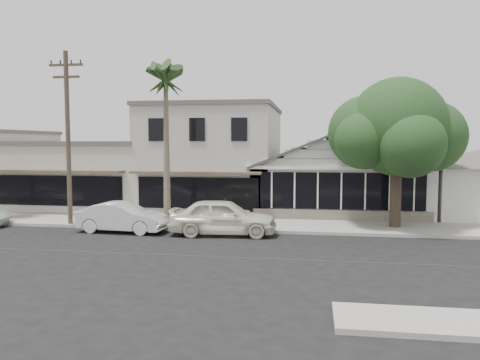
% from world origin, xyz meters
% --- Properties ---
extents(ground, '(140.00, 140.00, 0.00)m').
position_xyz_m(ground, '(0.00, 0.00, 0.00)').
color(ground, black).
rests_on(ground, ground).
extents(sidewalk_north, '(90.00, 3.50, 0.15)m').
position_xyz_m(sidewalk_north, '(-8.00, 6.75, 0.07)').
color(sidewalk_north, '#9E9991').
rests_on(sidewalk_north, ground).
extents(corner_shop, '(10.40, 8.60, 5.10)m').
position_xyz_m(corner_shop, '(5.00, 12.47, 2.62)').
color(corner_shop, silver).
rests_on(corner_shop, ground).
extents(row_building_near, '(8.00, 10.00, 6.50)m').
position_xyz_m(row_building_near, '(-3.00, 13.50, 3.25)').
color(row_building_near, beige).
rests_on(row_building_near, ground).
extents(row_building_midnear, '(10.00, 10.00, 4.20)m').
position_xyz_m(row_building_midnear, '(-12.00, 13.50, 2.10)').
color(row_building_midnear, beige).
rests_on(row_building_midnear, ground).
extents(utility_pole, '(1.80, 0.24, 9.00)m').
position_xyz_m(utility_pole, '(-9.00, 5.20, 4.79)').
color(utility_pole, brown).
rests_on(utility_pole, ground).
extents(car_0, '(5.20, 2.40, 1.72)m').
position_xyz_m(car_0, '(-0.72, 4.25, 0.86)').
color(car_0, silver).
rests_on(car_0, ground).
extents(car_1, '(4.51, 1.80, 1.46)m').
position_xyz_m(car_1, '(-5.72, 4.18, 0.73)').
color(car_1, silver).
rests_on(car_1, ground).
extents(shade_tree, '(6.83, 6.18, 7.58)m').
position_xyz_m(shade_tree, '(7.51, 7.11, 4.99)').
color(shade_tree, '#46372A').
rests_on(shade_tree, ground).
extents(palm_east, '(3.24, 3.24, 8.77)m').
position_xyz_m(palm_east, '(-3.90, 5.66, 7.54)').
color(palm_east, '#726651').
rests_on(palm_east, ground).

